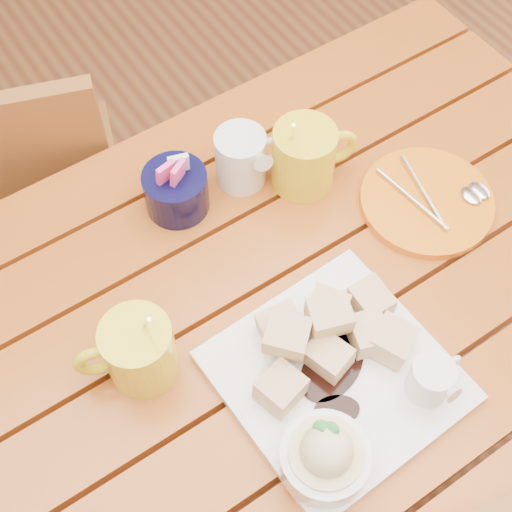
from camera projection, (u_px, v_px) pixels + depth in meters
ground at (273, 470)px, 1.59m from camera, size 5.00×5.00×0.00m
table at (281, 352)px, 1.05m from camera, size 1.20×0.79×0.75m
dessert_plate at (337, 387)px, 0.87m from camera, size 0.28×0.28×0.11m
coffee_mug_left at (137, 351)px, 0.87m from camera, size 0.13×0.09×0.15m
coffee_mug_right at (306, 156)px, 1.03m from camera, size 0.13×0.09×0.16m
cream_pitcher at (242, 157)px, 1.04m from camera, size 0.11×0.09×0.09m
sugar_caddy at (176, 190)px, 1.02m from camera, size 0.09×0.09×0.10m
orange_saucer at (428, 201)px, 1.05m from camera, size 0.20×0.20×0.02m
chair_far at (17, 208)px, 1.37m from camera, size 0.52×0.52×0.87m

